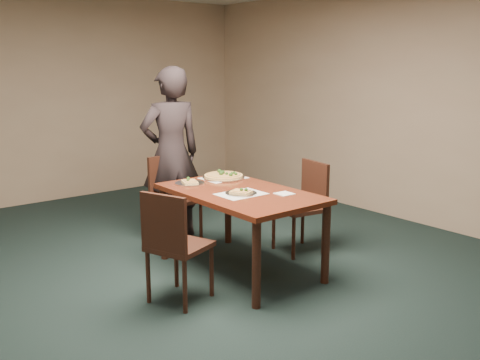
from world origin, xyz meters
TOP-DOWN VIEW (x-y plane):
  - ground at (0.00, 0.00)m, footprint 8.00×8.00m
  - room_shell at (0.00, 0.00)m, footprint 8.00×8.00m
  - dining_table at (0.40, 0.34)m, footprint 0.90×1.50m
  - chair_far at (0.39, 1.49)m, footprint 0.47×0.47m
  - chair_left at (-0.44, 0.12)m, footprint 0.54×0.54m
  - chair_right at (1.25, 0.36)m, footprint 0.49×0.49m
  - diner at (0.46, 1.60)m, footprint 0.73×0.54m
  - placemat_main at (0.62, 0.87)m, footprint 0.42×0.32m
  - placemat_near at (0.34, 0.24)m, footprint 0.40×0.30m
  - pizza_pan at (0.62, 0.87)m, footprint 0.42×0.42m
  - slice_plate_near at (0.34, 0.24)m, footprint 0.28×0.28m
  - slice_plate_far at (0.21, 0.87)m, footprint 0.28×0.28m
  - napkin at (0.63, 0.01)m, footprint 0.14×0.14m

SIDE VIEW (x-z plane):
  - ground at x=0.00m, z-range 0.00..0.00m
  - chair_far at x=0.39m, z-range 0.06..0.97m
  - chair_left at x=-0.44m, z-range 0.06..0.97m
  - chair_right at x=1.25m, z-range 0.06..0.97m
  - dining_table at x=0.40m, z-range 0.28..1.03m
  - placemat_main at x=0.62m, z-range 0.75..0.75m
  - placemat_near at x=0.34m, z-range 0.75..0.75m
  - napkin at x=0.63m, z-range 0.75..0.76m
  - slice_plate_far at x=0.21m, z-range 0.73..0.79m
  - slice_plate_near at x=0.34m, z-range 0.73..0.79m
  - pizza_pan at x=0.62m, z-range 0.74..0.81m
  - diner at x=0.46m, z-range 0.00..1.84m
  - room_shell at x=0.00m, z-range -2.26..5.74m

